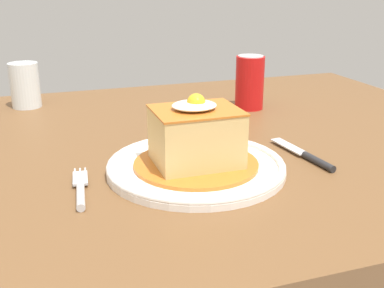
# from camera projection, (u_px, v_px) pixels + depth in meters

# --- Properties ---
(dining_table) EXTENTS (1.38, 0.94, 0.75)m
(dining_table) POSITION_uv_depth(u_px,v_px,m) (164.00, 189.00, 0.94)
(dining_table) COLOR brown
(dining_table) RESTS_ON ground_plane
(main_plate) EXTENTS (0.29, 0.29, 0.02)m
(main_plate) POSITION_uv_depth(u_px,v_px,m) (196.00, 166.00, 0.77)
(main_plate) COLOR white
(main_plate) RESTS_ON dining_table
(sandwich_meal) EXTENTS (0.20, 0.20, 0.12)m
(sandwich_meal) POSITION_uv_depth(u_px,v_px,m) (196.00, 139.00, 0.75)
(sandwich_meal) COLOR #C66B23
(sandwich_meal) RESTS_ON main_plate
(fork) EXTENTS (0.03, 0.14, 0.01)m
(fork) POSITION_uv_depth(u_px,v_px,m) (80.00, 190.00, 0.69)
(fork) COLOR silver
(fork) RESTS_ON dining_table
(knife) EXTENTS (0.03, 0.17, 0.01)m
(knife) POSITION_uv_depth(u_px,v_px,m) (309.00, 157.00, 0.81)
(knife) COLOR #262628
(knife) RESTS_ON dining_table
(soda_can) EXTENTS (0.07, 0.07, 0.12)m
(soda_can) POSITION_uv_depth(u_px,v_px,m) (250.00, 82.00, 1.11)
(soda_can) COLOR red
(soda_can) RESTS_ON dining_table
(drinking_glass) EXTENTS (0.07, 0.07, 0.10)m
(drinking_glass) POSITION_uv_depth(u_px,v_px,m) (25.00, 88.00, 1.13)
(drinking_glass) COLOR #3F2314
(drinking_glass) RESTS_ON dining_table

